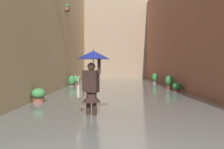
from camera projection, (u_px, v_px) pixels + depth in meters
The scene contains 12 objects.
ground_plane at pixel (118, 92), 15.51m from camera, with size 66.08×66.08×0.00m, color slate.
flood_water at pixel (118, 90), 15.51m from camera, with size 7.35×32.43×0.17m, color slate.
building_facade_left at pixel (193, 21), 15.37m from camera, with size 2.04×30.43×8.05m.
building_facade_right at pixel (45, 17), 15.37m from camera, with size 2.04×30.43×8.42m.
building_facade_far at pixel (115, 26), 29.43m from camera, with size 10.15×1.80×11.62m, color gray.
person_wading at pixel (92, 73), 7.24m from camera, with size 0.88×0.88×1.96m.
potted_plant_far_right at pixel (39, 97), 9.77m from camera, with size 0.48×0.48×0.69m.
potted_plant_far_left at pixel (155, 79), 19.92m from camera, with size 0.44×0.44×0.94m.
potted_plant_near_right at pixel (72, 82), 17.41m from camera, with size 0.43×0.43×0.87m.
potted_plant_mid_right at pixel (76, 81), 18.37m from camera, with size 0.42×0.42×0.84m.
potted_plant_mid_left at pixel (170, 83), 15.50m from camera, with size 0.50×0.50×0.93m.
potted_plant_near_left at pixel (177, 88), 13.90m from camera, with size 0.51×0.51×0.63m.
Camera 1 is at (0.36, 2.25, 1.49)m, focal length 43.80 mm.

